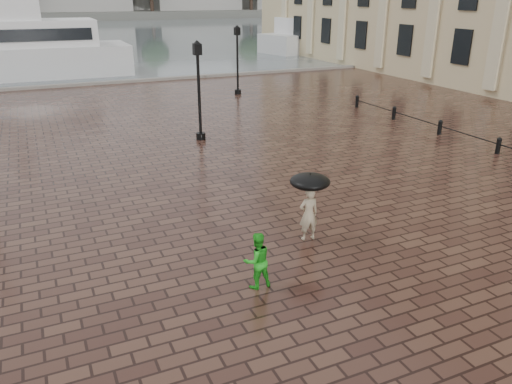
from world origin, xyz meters
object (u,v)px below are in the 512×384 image
Objects in this scene: child_pedestrian at (257,260)px; street_lamps at (88,85)px; ferry_far at (342,31)px; adult_pedestrian at (309,214)px.

street_lamps is at bearing -85.83° from child_pedestrian.
ferry_far reaches higher than street_lamps.
adult_pedestrian reaches higher than child_pedestrian.
adult_pedestrian is at bearing -74.97° from street_lamps.
adult_pedestrian is 53.49m from ferry_far.
child_pedestrian is (-2.32, -1.65, -0.07)m from adult_pedestrian.
ferry_far reaches higher than adult_pedestrian.
ferry_far is (32.34, 45.89, 1.50)m from child_pedestrian.
street_lamps reaches higher than child_pedestrian.
street_lamps is 0.94× the size of ferry_far.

